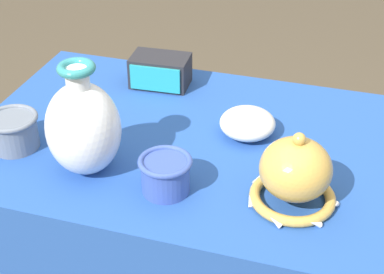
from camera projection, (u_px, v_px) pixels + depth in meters
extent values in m
cylinder|color=brown|center=(84.00, 169.00, 1.95)|extent=(0.04, 0.04, 0.72)
cube|color=brown|center=(242.00, 154.00, 1.37)|extent=(1.27, 0.67, 0.03)
cube|color=#234C9E|center=(242.00, 147.00, 1.36)|extent=(1.29, 0.69, 0.01)
ellipsoid|color=white|center=(83.00, 129.00, 1.23)|extent=(0.16, 0.16, 0.21)
cylinder|color=white|center=(77.00, 78.00, 1.16)|extent=(0.05, 0.05, 0.04)
torus|color=teal|center=(76.00, 68.00, 1.15)|extent=(0.08, 0.08, 0.02)
torus|color=gold|center=(292.00, 197.00, 1.19)|extent=(0.17, 0.17, 0.02)
ellipsoid|color=gold|center=(296.00, 169.00, 1.15)|extent=(0.14, 0.14, 0.13)
sphere|color=gold|center=(299.00, 139.00, 1.11)|extent=(0.03, 0.03, 0.03)
cone|color=white|center=(336.00, 205.00, 1.17)|extent=(0.01, 0.03, 0.02)
cone|color=white|center=(323.00, 182.00, 1.23)|extent=(0.03, 0.03, 0.02)
cone|color=white|center=(289.00, 171.00, 1.26)|extent=(0.03, 0.02, 0.02)
cone|color=white|center=(258.00, 179.00, 1.24)|extent=(0.02, 0.03, 0.02)
cone|color=white|center=(250.00, 201.00, 1.18)|extent=(0.02, 0.03, 0.02)
cone|color=white|center=(275.00, 222.00, 1.12)|extent=(0.03, 0.02, 0.02)
cone|color=white|center=(315.00, 224.00, 1.12)|extent=(0.03, 0.03, 0.02)
cube|color=#232328|center=(160.00, 71.00, 1.59)|extent=(0.16, 0.10, 0.08)
cube|color=teal|center=(155.00, 79.00, 1.55)|extent=(0.14, 0.01, 0.07)
cylinder|color=slate|center=(14.00, 133.00, 1.34)|extent=(0.11, 0.11, 0.08)
torus|color=slate|center=(11.00, 119.00, 1.32)|extent=(0.12, 0.12, 0.01)
cylinder|color=#3851A8|center=(166.00, 176.00, 1.20)|extent=(0.10, 0.10, 0.07)
torus|color=#3851A8|center=(165.00, 162.00, 1.18)|extent=(0.11, 0.11, 0.01)
ellipsoid|color=white|center=(249.00, 123.00, 1.38)|extent=(0.13, 0.13, 0.06)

